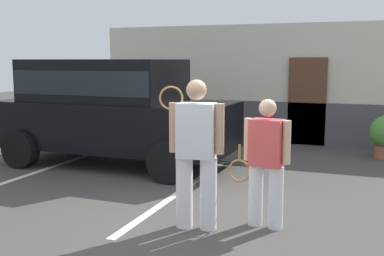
% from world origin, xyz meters
% --- Properties ---
extents(ground_plane, '(40.00, 40.00, 0.00)m').
position_xyz_m(ground_plane, '(0.00, 0.00, 0.00)').
color(ground_plane, '#423F3D').
extents(parking_stripe_0, '(0.12, 4.40, 0.01)m').
position_xyz_m(parking_stripe_0, '(-3.44, 1.50, 0.00)').
color(parking_stripe_0, silver).
rests_on(parking_stripe_0, ground_plane).
extents(parking_stripe_1, '(0.12, 4.40, 0.01)m').
position_xyz_m(parking_stripe_1, '(-0.48, 1.50, 0.00)').
color(parking_stripe_1, silver).
rests_on(parking_stripe_1, ground_plane).
extents(house_frontage, '(9.25, 0.40, 2.92)m').
position_xyz_m(house_frontage, '(0.01, 6.55, 1.37)').
color(house_frontage, beige).
rests_on(house_frontage, ground_plane).
extents(parked_suv, '(4.63, 2.22, 2.05)m').
position_xyz_m(parked_suv, '(-2.50, 2.82, 1.15)').
color(parked_suv, black).
rests_on(parked_suv, ground_plane).
extents(tennis_player_man, '(0.80, 0.34, 1.81)m').
position_xyz_m(tennis_player_man, '(0.29, 0.02, 0.95)').
color(tennis_player_man, white).
rests_on(tennis_player_man, ground_plane).
extents(tennis_player_woman, '(0.84, 0.30, 1.58)m').
position_xyz_m(tennis_player_woman, '(1.07, 0.36, 0.81)').
color(tennis_player_woman, white).
rests_on(tennis_player_woman, ground_plane).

